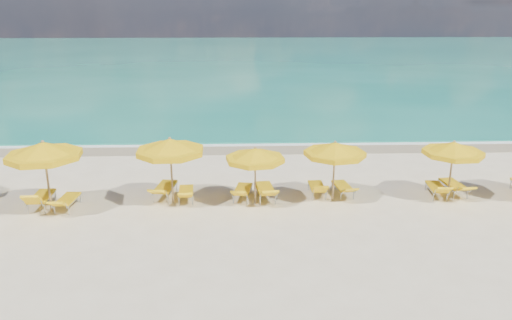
{
  "coord_description": "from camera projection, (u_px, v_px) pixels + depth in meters",
  "views": [
    {
      "loc": [
        -0.63,
        -17.12,
        7.12
      ],
      "look_at": [
        0.0,
        1.5,
        1.2
      ],
      "focal_mm": 35.0,
      "sensor_mm": 36.0,
      "label": 1
    }
  ],
  "objects": [
    {
      "name": "umbrella_4",
      "position": [
        255.0,
        155.0,
        17.86
      ],
      "size": [
        2.61,
        2.61,
        2.2
      ],
      "rotation": [
        0.0,
        0.0,
        -0.23
      ],
      "color": "#A28151",
      "rests_on": "ground"
    },
    {
      "name": "ocean",
      "position": [
        244.0,
        60.0,
        64.2
      ],
      "size": [
        120.0,
        80.0,
        0.3
      ],
      "primitive_type": "cube",
      "color": "#157B64",
      "rests_on": "ground"
    },
    {
      "name": "lounger_2_left",
      "position": [
        42.0,
        201.0,
        18.03
      ],
      "size": [
        0.7,
        1.87,
        0.89
      ],
      "rotation": [
        0.0,
        0.0,
        0.04
      ],
      "color": "#A5A8AD",
      "rests_on": "ground"
    },
    {
      "name": "umbrella_2",
      "position": [
        44.0,
        151.0,
        17.08
      ],
      "size": [
        3.15,
        3.15,
        2.63
      ],
      "rotation": [
        0.0,
        0.0,
        -0.25
      ],
      "color": "#A28151",
      "rests_on": "ground"
    },
    {
      "name": "whitecap_far",
      "position": [
        343.0,
        91.0,
        41.6
      ],
      "size": [
        18.0,
        0.3,
        0.05
      ],
      "primitive_type": "cube",
      "color": "white",
      "rests_on": "ground"
    },
    {
      "name": "foam_line",
      "position": [
        252.0,
        143.0,
        26.29
      ],
      "size": [
        120.0,
        1.2,
        0.03
      ],
      "primitive_type": "cube",
      "color": "white",
      "rests_on": "ground"
    },
    {
      "name": "lounger_3_right",
      "position": [
        186.0,
        195.0,
        18.68
      ],
      "size": [
        0.67,
        1.71,
        0.69
      ],
      "rotation": [
        0.0,
        0.0,
        0.08
      ],
      "color": "#A5A8AD",
      "rests_on": "ground"
    },
    {
      "name": "lounger_4_left",
      "position": [
        243.0,
        193.0,
        18.82
      ],
      "size": [
        0.86,
        1.83,
        0.72
      ],
      "rotation": [
        0.0,
        0.0,
        -0.17
      ],
      "color": "#A5A8AD",
      "rests_on": "ground"
    },
    {
      "name": "lounger_2_right",
      "position": [
        67.0,
        203.0,
        17.9
      ],
      "size": [
        0.67,
        1.76,
        0.7
      ],
      "rotation": [
        0.0,
        0.0,
        -0.06
      ],
      "color": "#A5A8AD",
      "rests_on": "ground"
    },
    {
      "name": "lounger_4_right",
      "position": [
        265.0,
        193.0,
        18.78
      ],
      "size": [
        0.85,
        2.01,
        0.79
      ],
      "rotation": [
        0.0,
        0.0,
        0.11
      ],
      "color": "#A5A8AD",
      "rests_on": "ground"
    },
    {
      "name": "lounger_6_left",
      "position": [
        436.0,
        191.0,
        19.08
      ],
      "size": [
        0.73,
        1.75,
        0.74
      ],
      "rotation": [
        0.0,
        0.0,
        -0.1
      ],
      "color": "#A5A8AD",
      "rests_on": "ground"
    },
    {
      "name": "whitecap_near",
      "position": [
        162.0,
        110.0,
        34.48
      ],
      "size": [
        14.0,
        0.36,
        0.05
      ],
      "primitive_type": "cube",
      "color": "white",
      "rests_on": "ground"
    },
    {
      "name": "lounger_6_right",
      "position": [
        454.0,
        189.0,
        19.31
      ],
      "size": [
        0.75,
        1.88,
        0.69
      ],
      "rotation": [
        0.0,
        0.0,
        0.09
      ],
      "color": "#A5A8AD",
      "rests_on": "ground"
    },
    {
      "name": "umbrella_6",
      "position": [
        453.0,
        149.0,
        18.39
      ],
      "size": [
        2.82,
        2.82,
        2.27
      ],
      "rotation": [
        0.0,
        0.0,
        -0.31
      ],
      "color": "#A28151",
      "rests_on": "ground"
    },
    {
      "name": "lounger_5_right",
      "position": [
        343.0,
        190.0,
        19.2
      ],
      "size": [
        0.76,
        1.74,
        0.65
      ],
      "rotation": [
        0.0,
        0.0,
        0.13
      ],
      "color": "#A5A8AD",
      "rests_on": "ground"
    },
    {
      "name": "lounger_5_left",
      "position": [
        317.0,
        190.0,
        19.15
      ],
      "size": [
        0.58,
        1.65,
        0.76
      ],
      "rotation": [
        0.0,
        0.0,
        0.01
      ],
      "color": "#A5A8AD",
      "rests_on": "ground"
    },
    {
      "name": "lounger_3_left",
      "position": [
        165.0,
        192.0,
        18.96
      ],
      "size": [
        0.89,
        2.01,
        0.76
      ],
      "rotation": [
        0.0,
        0.0,
        -0.14
      ],
      "color": "#A5A8AD",
      "rests_on": "ground"
    },
    {
      "name": "umbrella_3",
      "position": [
        170.0,
        147.0,
        17.84
      ],
      "size": [
        3.31,
        3.31,
        2.53
      ],
      "rotation": [
        0.0,
        0.0,
        0.43
      ],
      "color": "#A28151",
      "rests_on": "ground"
    },
    {
      "name": "wet_sand_band",
      "position": [
        252.0,
        147.0,
        25.53
      ],
      "size": [
        120.0,
        2.6,
        0.01
      ],
      "primitive_type": "cube",
      "color": "tan",
      "rests_on": "ground"
    },
    {
      "name": "umbrella_5",
      "position": [
        335.0,
        150.0,
        18.16
      ],
      "size": [
        2.66,
        2.66,
        2.32
      ],
      "rotation": [
        0.0,
        0.0,
        -0.18
      ],
      "color": "#A28151",
      "rests_on": "ground"
    },
    {
      "name": "ground_plane",
      "position": [
        257.0,
        203.0,
        18.48
      ],
      "size": [
        120.0,
        120.0,
        0.0
      ],
      "primitive_type": "plane",
      "color": "beige"
    }
  ]
}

